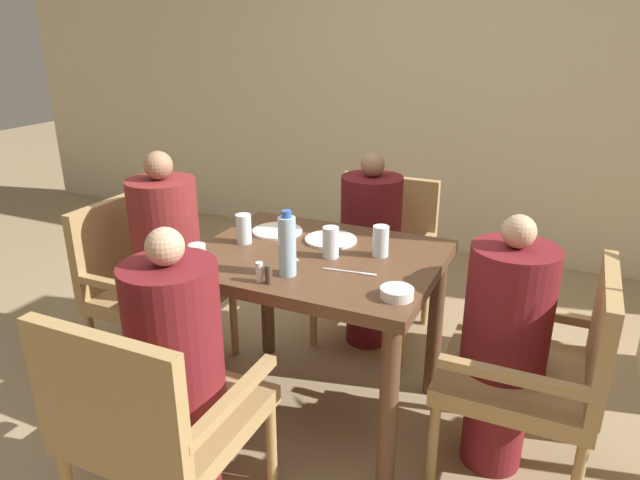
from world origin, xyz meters
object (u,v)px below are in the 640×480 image
plate_main_left (277,231)px  plate_main_right (331,240)px  diner_in_left_chair (168,265)px  glass_tall_mid (244,229)px  bowl_small (397,293)px  chair_near_corner (153,415)px  diner_in_near_chair (178,373)px  glass_tall_far (381,241)px  diner_in_far_chair (370,249)px  water_bottle (287,245)px  glass_tall_near (331,242)px  chair_far_side (378,251)px  diner_in_right_chair (504,344)px  chair_left_side (148,279)px  teacup_with_saucer (197,254)px  chair_right_side (542,365)px

plate_main_left → plate_main_right: same height
diner_in_left_chair → glass_tall_mid: bearing=-0.8°
bowl_small → glass_tall_mid: 0.81m
plate_main_left → bowl_small: (0.71, -0.42, 0.01)m
chair_near_corner → diner_in_near_chair: 0.16m
chair_near_corner → glass_tall_far: glass_tall_far is taller
diner_in_far_chair → glass_tall_mid: size_ratio=8.28×
chair_near_corner → bowl_small: (0.63, 0.58, 0.31)m
plate_main_right → bowl_small: 0.61m
glass_tall_mid → glass_tall_far: same height
water_bottle → glass_tall_near: 0.25m
chair_near_corner → bowl_small: 0.91m
chair_far_side → diner_in_right_chair: 1.15m
chair_near_corner → plate_main_left: 1.05m
chair_left_side → teacup_with_saucer: bearing=-26.9°
glass_tall_near → bowl_small: bearing=-34.7°
diner_in_left_chair → water_bottle: diner_in_left_chair is taller
plate_main_right → chair_left_side: bearing=-169.5°
chair_far_side → chair_near_corner: size_ratio=1.00×
diner_in_near_chair → glass_tall_near: size_ratio=8.38×
glass_tall_mid → glass_tall_far: size_ratio=1.00×
diner_in_right_chair → diner_in_near_chair: (-0.99, -0.69, 0.02)m
diner_in_right_chair → glass_tall_near: bearing=179.9°
chair_left_side → diner_in_near_chair: size_ratio=0.81×
glass_tall_far → chair_far_side: bearing=108.8°
diner_in_near_chair → plate_main_left: 0.89m
chair_far_side → chair_right_side: same height
diner_in_far_chair → teacup_with_saucer: (-0.41, -0.96, 0.26)m
chair_right_side → diner_in_left_chair: bearing=180.0°
chair_right_side → plate_main_right: (-0.94, 0.17, 0.30)m
glass_tall_near → glass_tall_mid: 0.41m
chair_right_side → plate_main_left: chair_right_side is taller
diner_in_far_chair → glass_tall_mid: diner_in_far_chair is taller
bowl_small → glass_tall_far: bearing=117.4°
diner_in_near_chair → bowl_small: diner_in_near_chair is taller
plate_main_left → glass_tall_far: 0.53m
diner_in_right_chair → glass_tall_near: (-0.72, 0.00, 0.30)m
water_bottle → glass_tall_mid: bearing=145.9°
chair_far_side → glass_tall_near: 0.91m
water_bottle → diner_in_far_chair: bearing=89.2°
chair_right_side → glass_tall_near: bearing=179.9°
bowl_small → plate_main_right: bearing=135.9°
diner_in_right_chair → glass_tall_near: diner_in_right_chair is taller
teacup_with_saucer → glass_tall_far: glass_tall_far is taller
chair_left_side → plate_main_left: (0.65, 0.17, 0.30)m
plate_main_left → glass_tall_far: size_ratio=1.78×
diner_in_near_chair → water_bottle: size_ratio=4.22×
bowl_small → diner_in_far_chair: bearing=114.5°
diner_in_right_chair → glass_tall_near: 0.78m
water_bottle → glass_tall_near: water_bottle is taller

